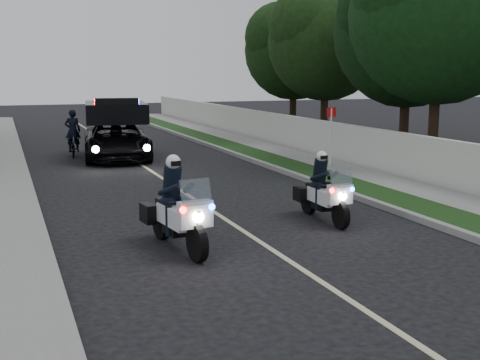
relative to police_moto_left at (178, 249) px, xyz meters
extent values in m
plane|color=black|center=(1.69, -3.52, 0.00)|extent=(120.00, 120.00, 0.00)
cube|color=gray|center=(5.79, 6.48, 0.07)|extent=(0.20, 60.00, 0.15)
cube|color=#193814|center=(6.49, 6.48, 0.08)|extent=(1.20, 60.00, 0.16)
cube|color=gray|center=(7.79, 6.48, 0.08)|extent=(1.40, 60.00, 0.16)
cube|color=beige|center=(8.79, 6.48, 0.75)|extent=(0.22, 60.00, 1.50)
cube|color=gray|center=(-2.41, 6.48, 0.07)|extent=(0.20, 60.00, 0.15)
cube|color=#BFB78C|center=(1.69, 6.48, 0.00)|extent=(0.12, 50.00, 0.01)
imported|color=black|center=(1.15, 13.18, 0.00)|extent=(3.12, 5.62, 2.60)
imported|color=black|center=(-0.39, 14.44, 0.00)|extent=(0.71, 1.59, 0.81)
imported|color=black|center=(-0.39, 14.44, 0.00)|extent=(0.66, 0.49, 1.71)
camera|label=1|loc=(-3.06, -11.36, 3.41)|focal=46.63mm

